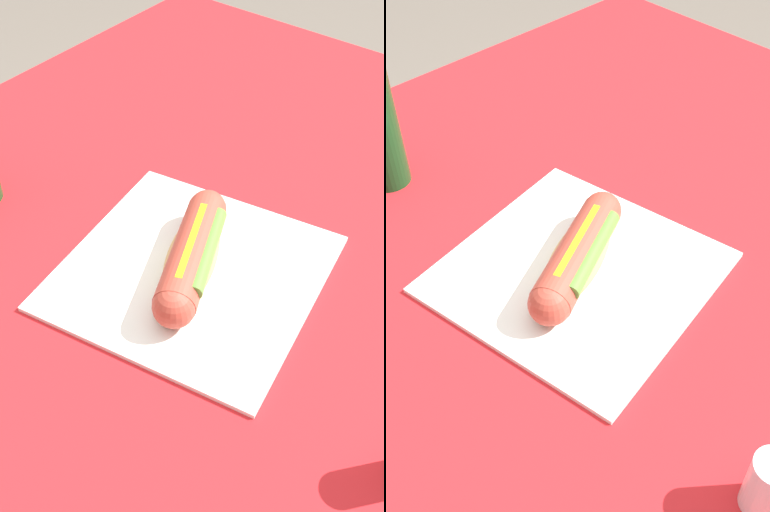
{
  "view_description": "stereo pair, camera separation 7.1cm",
  "coord_description": "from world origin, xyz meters",
  "views": [
    {
      "loc": [
        0.44,
        0.33,
        1.27
      ],
      "look_at": [
        0.04,
        0.02,
        0.76
      ],
      "focal_mm": 43.62,
      "sensor_mm": 36.0,
      "label": 1
    },
    {
      "loc": [
        0.4,
        0.39,
        1.27
      ],
      "look_at": [
        0.04,
        0.02,
        0.76
      ],
      "focal_mm": 43.62,
      "sensor_mm": 36.0,
      "label": 2
    }
  ],
  "objects": [
    {
      "name": "dining_table",
      "position": [
        0.0,
        0.0,
        0.62
      ],
      "size": [
        1.21,
        1.01,
        0.73
      ],
      "color": "brown",
      "rests_on": "ground"
    },
    {
      "name": "ground_plane",
      "position": [
        0.0,
        0.0,
        0.0
      ],
      "size": [
        6.0,
        6.0,
        0.0
      ],
      "primitive_type": "plane",
      "color": "#6B6056",
      "rests_on": "ground"
    },
    {
      "name": "paper_wrapper",
      "position": [
        0.04,
        0.02,
        0.74
      ],
      "size": [
        0.33,
        0.33,
        0.01
      ],
      "primitive_type": "cube",
      "rotation": [
        0.0,
        0.0,
        0.17
      ],
      "color": "white",
      "rests_on": "dining_table"
    },
    {
      "name": "salt_shaker",
      "position": [
        0.12,
        0.33,
        0.77
      ],
      "size": [
        0.04,
        0.04,
        0.07
      ],
      "primitive_type": "cylinder",
      "color": "silver",
      "rests_on": "dining_table"
    },
    {
      "name": "hot_dog",
      "position": [
        0.04,
        0.02,
        0.77
      ],
      "size": [
        0.2,
        0.12,
        0.05
      ],
      "color": "tan",
      "rests_on": "paper_wrapper"
    }
  ]
}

